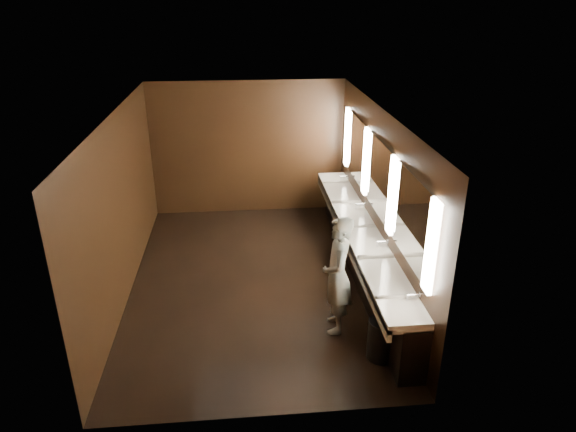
% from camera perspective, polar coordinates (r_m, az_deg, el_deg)
% --- Properties ---
extents(floor, '(6.00, 6.00, 0.00)m').
position_cam_1_polar(floor, '(8.64, -3.71, -7.11)').
color(floor, black).
rests_on(floor, ground).
extents(ceiling, '(4.00, 6.00, 0.02)m').
position_cam_1_polar(ceiling, '(7.59, -4.28, 11.33)').
color(ceiling, '#2D2D2B').
rests_on(ceiling, wall_back).
extents(wall_back, '(4.00, 0.02, 2.80)m').
position_cam_1_polar(wall_back, '(10.85, -4.48, 7.50)').
color(wall_back, black).
rests_on(wall_back, floor).
extents(wall_front, '(4.00, 0.02, 2.80)m').
position_cam_1_polar(wall_front, '(5.36, -2.94, -10.68)').
color(wall_front, black).
rests_on(wall_front, floor).
extents(wall_left, '(0.02, 6.00, 2.80)m').
position_cam_1_polar(wall_left, '(8.22, -18.04, 0.94)').
color(wall_left, black).
rests_on(wall_left, floor).
extents(wall_right, '(0.02, 6.00, 2.80)m').
position_cam_1_polar(wall_right, '(8.29, 9.97, 1.99)').
color(wall_right, black).
rests_on(wall_right, floor).
extents(sink_counter, '(0.55, 5.40, 1.01)m').
position_cam_1_polar(sink_counter, '(8.62, 8.22, -3.64)').
color(sink_counter, black).
rests_on(sink_counter, floor).
extents(mirror_band, '(0.06, 5.03, 1.15)m').
position_cam_1_polar(mirror_band, '(8.17, 10.01, 4.26)').
color(mirror_band, white).
rests_on(mirror_band, wall_right).
extents(person, '(0.48, 0.67, 1.71)m').
position_cam_1_polar(person, '(7.10, 5.53, -6.58)').
color(person, '#7FACBE').
rests_on(person, floor).
extents(trash_bin, '(0.47, 0.47, 0.56)m').
position_cam_1_polar(trash_bin, '(6.95, 10.33, -13.30)').
color(trash_bin, black).
rests_on(trash_bin, floor).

